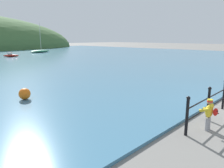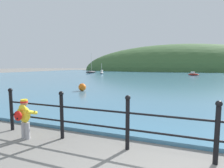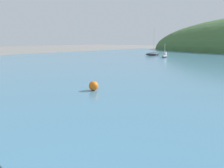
% 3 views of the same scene
% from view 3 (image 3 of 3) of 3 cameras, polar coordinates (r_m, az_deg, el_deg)
% --- Properties ---
extents(boat_far_right, '(1.46, 3.85, 4.65)m').
position_cam_3_polar(boat_far_right, '(40.26, 10.64, 7.76)').
color(boat_far_right, black).
rests_on(boat_far_right, water).
extents(boat_green_fishing, '(1.24, 2.30, 2.21)m').
position_cam_3_polar(boat_green_fishing, '(35.78, 13.60, 7.20)').
color(boat_green_fishing, gray).
rests_on(boat_green_fishing, water).
extents(mooring_buoy, '(0.52, 0.52, 0.52)m').
position_cam_3_polar(mooring_buoy, '(12.02, -4.85, -0.47)').
color(mooring_buoy, orange).
rests_on(mooring_buoy, water).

